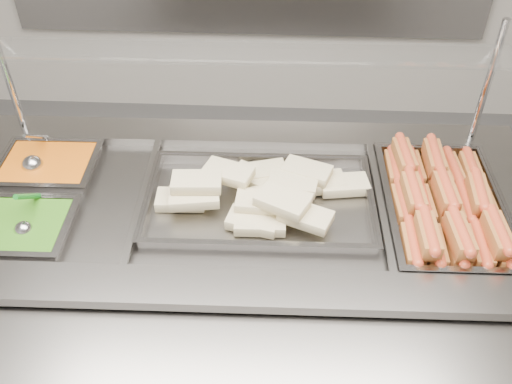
{
  "coord_description": "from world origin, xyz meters",
  "views": [
    {
      "loc": [
        0.23,
        -1.02,
        2.27
      ],
      "look_at": [
        0.16,
        0.41,
        1.01
      ],
      "focal_mm": 40.0,
      "sensor_mm": 36.0,
      "label": 1
    }
  ],
  "objects_px": {
    "steam_counter": "(242,290)",
    "pan_hotdogs": "(442,212)",
    "pan_wraps": "(259,204)",
    "serving_spoon": "(25,224)",
    "sneeze_guard": "(242,55)",
    "ladle": "(33,164)"
  },
  "relations": [
    {
      "from": "sneeze_guard",
      "to": "pan_hotdogs",
      "type": "distance_m",
      "value": 0.85
    },
    {
      "from": "steam_counter",
      "to": "sneeze_guard",
      "type": "xyz_separation_m",
      "value": [
        -0.0,
        0.24,
        0.9
      ]
    },
    {
      "from": "steam_counter",
      "to": "ladle",
      "type": "height_order",
      "value": "ladle"
    },
    {
      "from": "steam_counter",
      "to": "pan_hotdogs",
      "type": "relative_size",
      "value": 3.41
    },
    {
      "from": "serving_spoon",
      "to": "sneeze_guard",
      "type": "bearing_deg",
      "value": 31.84
    },
    {
      "from": "steam_counter",
      "to": "ladle",
      "type": "bearing_deg",
      "value": 170.11
    },
    {
      "from": "pan_wraps",
      "to": "serving_spoon",
      "type": "distance_m",
      "value": 0.76
    },
    {
      "from": "steam_counter",
      "to": "pan_hotdogs",
      "type": "bearing_deg",
      "value": 0.91
    },
    {
      "from": "pan_hotdogs",
      "to": "serving_spoon",
      "type": "xyz_separation_m",
      "value": [
        -1.36,
        -0.19,
        0.06
      ]
    },
    {
      "from": "sneeze_guard",
      "to": "pan_hotdogs",
      "type": "bearing_deg",
      "value": -18.37
    },
    {
      "from": "sneeze_guard",
      "to": "pan_hotdogs",
      "type": "relative_size",
      "value": 2.98
    },
    {
      "from": "pan_wraps",
      "to": "ladle",
      "type": "distance_m",
      "value": 0.83
    },
    {
      "from": "pan_wraps",
      "to": "sneeze_guard",
      "type": "bearing_deg",
      "value": 106.26
    },
    {
      "from": "ladle",
      "to": "serving_spoon",
      "type": "xyz_separation_m",
      "value": [
        0.08,
        -0.31,
        0.0
      ]
    },
    {
      "from": "sneeze_guard",
      "to": "pan_wraps",
      "type": "height_order",
      "value": "sneeze_guard"
    },
    {
      "from": "steam_counter",
      "to": "serving_spoon",
      "type": "relative_size",
      "value": 10.87
    },
    {
      "from": "pan_hotdogs",
      "to": "serving_spoon",
      "type": "bearing_deg",
      "value": -172.2
    },
    {
      "from": "sneeze_guard",
      "to": "serving_spoon",
      "type": "bearing_deg",
      "value": -148.16
    },
    {
      "from": "pan_wraps",
      "to": "serving_spoon",
      "type": "height_order",
      "value": "serving_spoon"
    },
    {
      "from": "pan_wraps",
      "to": "ladle",
      "type": "relative_size",
      "value": 3.61
    },
    {
      "from": "sneeze_guard",
      "to": "serving_spoon",
      "type": "distance_m",
      "value": 0.88
    },
    {
      "from": "steam_counter",
      "to": "sneeze_guard",
      "type": "height_order",
      "value": "sneeze_guard"
    }
  ]
}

